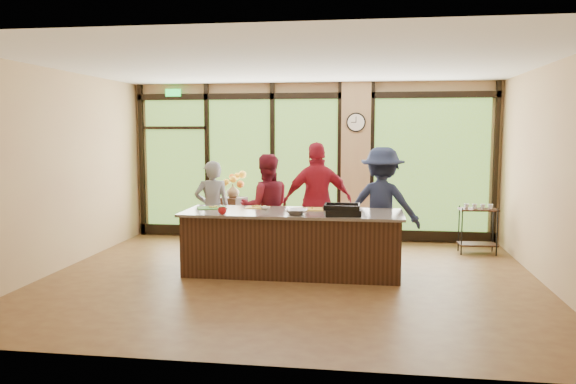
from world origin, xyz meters
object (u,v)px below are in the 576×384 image
(roasting_pan, at_px, (342,212))
(bar_cart, at_px, (478,224))
(cook_left, at_px, (212,209))
(cook_right, at_px, (382,206))
(flower_stand, at_px, (233,219))
(island_base, at_px, (292,244))

(roasting_pan, bearing_deg, bar_cart, 34.20)
(cook_left, relative_size, cook_right, 0.87)
(cook_left, distance_m, flower_stand, 1.46)
(island_base, xyz_separation_m, cook_right, (1.31, 0.83, 0.48))
(flower_stand, bearing_deg, cook_left, -68.36)
(cook_left, height_order, flower_stand, cook_left)
(island_base, height_order, cook_left, cook_left)
(island_base, relative_size, roasting_pan, 6.33)
(roasting_pan, bearing_deg, island_base, 151.45)
(cook_right, relative_size, roasting_pan, 3.76)
(island_base, bearing_deg, bar_cart, 31.00)
(island_base, distance_m, cook_right, 1.63)
(island_base, bearing_deg, cook_right, 32.29)
(cook_left, bearing_deg, cook_right, 157.78)
(roasting_pan, bearing_deg, flower_stand, 122.33)
(island_base, relative_size, cook_left, 1.93)
(bar_cart, bearing_deg, island_base, -151.73)
(cook_left, relative_size, roasting_pan, 3.28)
(cook_right, bearing_deg, roasting_pan, 74.72)
(roasting_pan, relative_size, bar_cart, 0.57)
(island_base, xyz_separation_m, cook_left, (-1.45, 0.85, 0.36))
(island_base, bearing_deg, cook_left, 149.51)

